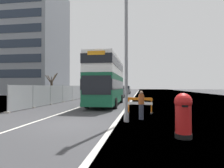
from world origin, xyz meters
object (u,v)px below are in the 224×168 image
at_px(car_receding_far, 127,90).
at_px(pedestrian_at_kerb, 141,105).
at_px(roadworks_barrier, 140,103).
at_px(lamppost_foreground, 126,43).
at_px(car_receding_mid, 123,91).
at_px(red_pillar_postbox, 183,113).
at_px(double_decker_bus, 107,80).
at_px(car_far_side, 127,90).
at_px(car_oncoming_near, 120,92).

distance_m(car_receding_far, pedestrian_at_kerb, 40.50).
bearing_deg(pedestrian_at_kerb, roadworks_barrier, 92.42).
height_order(lamppost_foreground, car_receding_mid, lamppost_foreground).
height_order(lamppost_foreground, roadworks_barrier, lamppost_foreground).
bearing_deg(red_pillar_postbox, roadworks_barrier, 104.21).
bearing_deg(lamppost_foreground, car_receding_mid, 95.87).
bearing_deg(lamppost_foreground, double_decker_bus, 106.34).
relative_size(red_pillar_postbox, car_far_side, 0.40).
bearing_deg(car_receding_far, red_pillar_postbox, -82.86).
height_order(car_oncoming_near, car_far_side, car_oncoming_near).
distance_m(car_oncoming_near, car_receding_far, 16.73).
bearing_deg(lamppost_foreground, red_pillar_postbox, -51.83).
distance_m(red_pillar_postbox, car_far_side, 54.10).
bearing_deg(red_pillar_postbox, car_receding_mid, 99.08).
height_order(car_receding_mid, car_far_side, car_receding_mid).
height_order(roadworks_barrier, car_receding_mid, car_receding_mid).
relative_size(roadworks_barrier, car_far_side, 0.43).
distance_m(red_pillar_postbox, car_oncoming_near, 28.13).
distance_m(red_pillar_postbox, car_receding_far, 44.66).
bearing_deg(lamppost_foreground, car_receding_far, 94.33).
distance_m(lamppost_foreground, car_oncoming_near, 24.93).
height_order(car_oncoming_near, pedestrian_at_kerb, car_oncoming_near).
xyz_separation_m(red_pillar_postbox, roadworks_barrier, (-1.72, 6.78, -0.20)).
bearing_deg(car_oncoming_near, roadworks_barrier, -79.71).
bearing_deg(car_receding_mid, double_decker_bus, -88.41).
distance_m(roadworks_barrier, car_oncoming_near, 21.15).
bearing_deg(roadworks_barrier, car_receding_far, 95.83).
relative_size(car_oncoming_near, car_far_side, 0.91).
distance_m(double_decker_bus, lamppost_foreground, 10.13).
xyz_separation_m(roadworks_barrier, car_receding_far, (-3.83, 37.54, 0.27)).
relative_size(double_decker_bus, roadworks_barrier, 5.84).
relative_size(double_decker_bus, car_oncoming_near, 2.79).
bearing_deg(car_oncoming_near, car_receding_far, 90.19).
bearing_deg(car_receding_mid, car_oncoming_near, -87.48).
relative_size(lamppost_foreground, pedestrian_at_kerb, 5.43).
xyz_separation_m(roadworks_barrier, car_receding_mid, (-4.19, 30.15, 0.25)).
bearing_deg(roadworks_barrier, car_receding_mid, 97.91).
xyz_separation_m(double_decker_bus, car_receding_far, (-0.32, 31.66, -1.63)).
height_order(car_far_side, pedestrian_at_kerb, car_far_side).
distance_m(double_decker_bus, car_oncoming_near, 15.02).
relative_size(car_receding_mid, car_receding_far, 1.07).
xyz_separation_m(roadworks_barrier, car_oncoming_near, (-3.78, 20.81, 0.26)).
xyz_separation_m(red_pillar_postbox, pedestrian_at_kerb, (-1.60, 4.00, -0.08)).
bearing_deg(pedestrian_at_kerb, car_receding_far, 95.60).
bearing_deg(car_oncoming_near, car_far_side, 91.26).
xyz_separation_m(double_decker_bus, red_pillar_postbox, (5.23, -12.66, -1.70)).
bearing_deg(car_far_side, pedestrian_at_kerb, -84.87).
height_order(car_oncoming_near, car_receding_mid, car_oncoming_near).
relative_size(car_receding_far, car_far_side, 0.97).
height_order(double_decker_bus, car_receding_mid, double_decker_bus).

